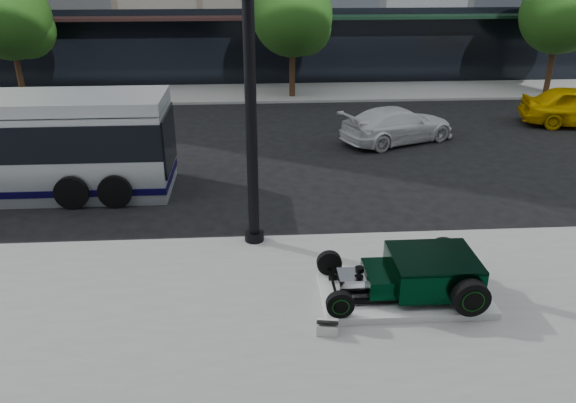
{
  "coord_description": "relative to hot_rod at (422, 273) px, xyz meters",
  "views": [
    {
      "loc": [
        -0.99,
        -14.55,
        6.64
      ],
      "look_at": [
        -0.2,
        -2.33,
        1.2
      ],
      "focal_mm": 35.0,
      "sensor_mm": 36.0,
      "label": 1
    }
  ],
  "objects": [
    {
      "name": "display_plinth",
      "position": [
        -0.33,
        -0.0,
        -0.5
      ],
      "size": [
        3.4,
        1.8,
        0.15
      ],
      "primitive_type": "cube",
      "color": "silver",
      "rests_on": "sidewalk_near"
    },
    {
      "name": "lamppost",
      "position": [
        -3.38,
        2.73,
        3.44
      ],
      "size": [
        0.48,
        0.48,
        8.68
      ],
      "color": "black",
      "rests_on": "sidewalk_near"
    },
    {
      "name": "info_plaque",
      "position": [
        -2.05,
        -1.06,
        -0.45
      ],
      "size": [
        0.44,
        0.36,
        0.31
      ],
      "color": "silver",
      "rests_on": "sidewalk_near"
    },
    {
      "name": "hot_rod",
      "position": [
        0.0,
        0.0,
        0.0
      ],
      "size": [
        3.22,
        2.0,
        0.81
      ],
      "color": "black",
      "rests_on": "display_plinth"
    },
    {
      "name": "sidewalk_far",
      "position": [
        -2.35,
        18.93,
        -0.64
      ],
      "size": [
        70.0,
        4.0,
        0.12
      ],
      "primitive_type": "cube",
      "color": "gray",
      "rests_on": "ground"
    },
    {
      "name": "white_sedan",
      "position": [
        2.15,
        10.71,
        -0.04
      ],
      "size": [
        4.91,
        3.49,
        1.32
      ],
      "primitive_type": "imported",
      "rotation": [
        0.0,
        0.0,
        1.98
      ],
      "color": "silver",
      "rests_on": "ground"
    },
    {
      "name": "ground",
      "position": [
        -2.35,
        4.93,
        -0.7
      ],
      "size": [
        120.0,
        120.0,
        0.0
      ],
      "primitive_type": "plane",
      "color": "black",
      "rests_on": "ground"
    },
    {
      "name": "street_trees",
      "position": [
        -1.21,
        18.01,
        3.07
      ],
      "size": [
        29.8,
        3.8,
        5.7
      ],
      "color": "black",
      "rests_on": "sidewalk_far"
    }
  ]
}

